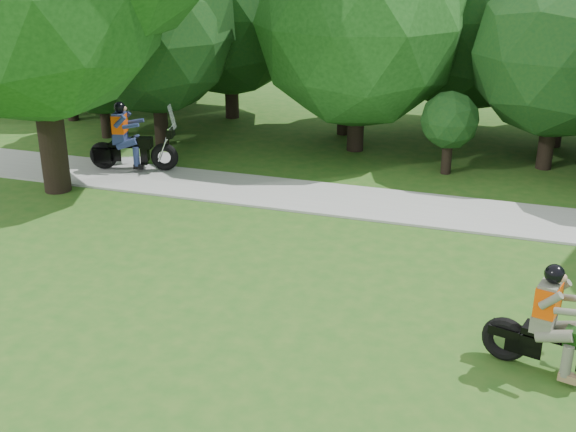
# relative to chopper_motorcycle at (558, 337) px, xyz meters

# --- Properties ---
(ground) EXTENTS (100.00, 100.00, 0.00)m
(ground) POSITION_rel_chopper_motorcycle_xyz_m (-1.56, -1.70, -0.66)
(ground) COLOR #255819
(ground) RESTS_ON ground
(walkway) EXTENTS (60.00, 2.20, 0.06)m
(walkway) POSITION_rel_chopper_motorcycle_xyz_m (-1.56, 6.30, -0.63)
(walkway) COLOR #9C9C97
(walkway) RESTS_ON ground
(tree_line) EXTENTS (40.26, 12.31, 7.89)m
(tree_line) POSITION_rel_chopper_motorcycle_xyz_m (-1.45, 13.12, 3.01)
(tree_line) COLOR black
(tree_line) RESTS_ON ground
(chopper_motorcycle) EXTENTS (2.48, 1.06, 1.80)m
(chopper_motorcycle) POSITION_rel_chopper_motorcycle_xyz_m (0.00, 0.00, 0.00)
(chopper_motorcycle) COLOR black
(chopper_motorcycle) RESTS_ON ground
(touring_motorcycle) EXTENTS (2.48, 1.16, 1.91)m
(touring_motorcycle) POSITION_rel_chopper_motorcycle_xyz_m (-11.10, 6.77, 0.09)
(touring_motorcycle) COLOR black
(touring_motorcycle) RESTS_ON walkway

